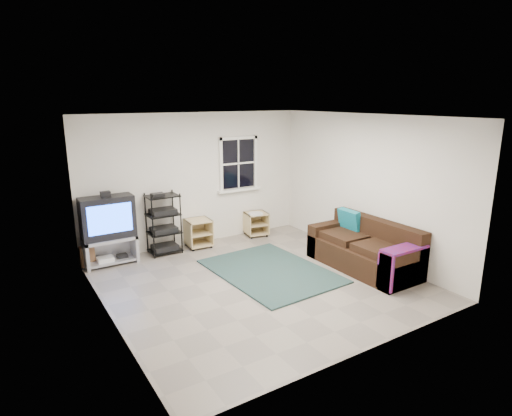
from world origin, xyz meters
TOP-DOWN VIEW (x-y plane):
  - room at (0.95, 2.27)m, footprint 4.60×4.62m
  - tv_unit at (-1.80, 2.05)m, footprint 0.89×0.45m
  - av_rack at (-0.79, 2.07)m, footprint 0.58×0.42m
  - side_table_left at (-0.10, 2.08)m, footprint 0.49×0.49m
  - side_table_right at (1.25, 2.08)m, footprint 0.52×0.52m
  - sofa at (1.87, -0.48)m, footprint 0.88×1.99m
  - shag_rug at (0.39, 0.23)m, footprint 1.74×2.33m
  - paper_bag at (-2.18, 2.18)m, footprint 0.25×0.16m

SIDE VIEW (x-z plane):
  - shag_rug at x=0.39m, z-range 0.00..0.03m
  - paper_bag at x=-2.18m, z-range 0.00..0.35m
  - side_table_right at x=1.25m, z-range 0.03..0.55m
  - side_table_left at x=-0.10m, z-range 0.02..0.57m
  - sofa at x=1.87m, z-range -0.13..0.77m
  - av_rack at x=-0.79m, z-range -0.08..1.08m
  - tv_unit at x=-1.80m, z-range 0.06..1.38m
  - room at x=0.95m, z-range -0.82..3.78m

